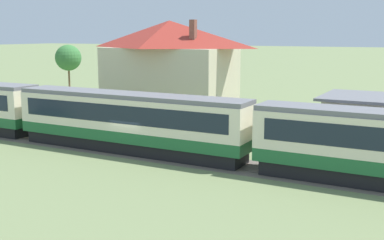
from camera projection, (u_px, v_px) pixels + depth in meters
name	position (u px, v px, depth m)	size (l,w,h in m)	color
ground_plane	(133.00, 154.00, 34.38)	(600.00, 600.00, 0.00)	#707F51
passenger_train	(132.00, 120.00, 34.57)	(57.40, 2.84, 4.28)	#1E6033
railway_track	(129.00, 151.00, 35.12)	(126.60, 3.60, 0.04)	#665B51
station_house_red_roof	(170.00, 68.00, 49.23)	(13.58, 8.00, 9.79)	beige
yard_tree_0	(68.00, 58.00, 63.27)	(3.42, 3.42, 7.06)	brown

